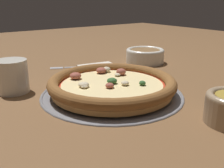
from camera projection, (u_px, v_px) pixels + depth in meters
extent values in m
plane|color=brown|center=(112.00, 94.00, 0.67)|extent=(3.00, 3.00, 0.00)
cylinder|color=gray|center=(112.00, 94.00, 0.67)|extent=(0.36, 0.36, 0.00)
torus|color=gray|center=(112.00, 93.00, 0.67)|extent=(0.36, 0.36, 0.01)
cylinder|color=tan|center=(112.00, 88.00, 0.67)|extent=(0.30, 0.30, 0.02)
torus|color=brown|center=(112.00, 82.00, 0.66)|extent=(0.33, 0.33, 0.03)
cylinder|color=#B7381E|center=(112.00, 85.00, 0.67)|extent=(0.27, 0.27, 0.00)
cylinder|color=beige|center=(112.00, 84.00, 0.67)|extent=(0.26, 0.26, 0.00)
ellipsoid|color=#994C3D|center=(110.00, 85.00, 0.63)|extent=(0.03, 0.03, 0.01)
ellipsoid|color=beige|center=(125.00, 83.00, 0.65)|extent=(0.03, 0.03, 0.01)
ellipsoid|color=#994C3D|center=(121.00, 72.00, 0.74)|extent=(0.04, 0.04, 0.02)
ellipsoid|color=beige|center=(84.00, 85.00, 0.64)|extent=(0.03, 0.03, 0.01)
ellipsoid|color=#2D5628|center=(111.00, 80.00, 0.67)|extent=(0.04, 0.04, 0.01)
ellipsoid|color=#994C3D|center=(75.00, 76.00, 0.70)|extent=(0.03, 0.03, 0.02)
ellipsoid|color=beige|center=(117.00, 75.00, 0.73)|extent=(0.02, 0.02, 0.01)
ellipsoid|color=beige|center=(107.00, 69.00, 0.77)|extent=(0.03, 0.03, 0.02)
ellipsoid|color=#2D5628|center=(142.00, 83.00, 0.65)|extent=(0.02, 0.02, 0.01)
ellipsoid|color=beige|center=(84.00, 86.00, 0.63)|extent=(0.03, 0.03, 0.01)
ellipsoid|color=#994C3D|center=(101.00, 70.00, 0.75)|extent=(0.03, 0.03, 0.02)
cylinder|color=silver|center=(145.00, 57.00, 1.00)|extent=(0.14, 0.14, 0.05)
torus|color=silver|center=(145.00, 51.00, 1.00)|extent=(0.14, 0.14, 0.02)
cylinder|color=brown|center=(145.00, 50.00, 0.99)|extent=(0.11, 0.11, 0.00)
cylinder|color=silver|center=(12.00, 76.00, 0.68)|extent=(0.08, 0.08, 0.09)
cube|color=beige|center=(99.00, 66.00, 0.94)|extent=(0.14, 0.15, 0.01)
cube|color=#B7B7BC|center=(86.00, 66.00, 0.94)|extent=(0.08, 0.14, 0.00)
cube|color=#B7B7BC|center=(58.00, 68.00, 0.93)|extent=(0.04, 0.05, 0.00)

